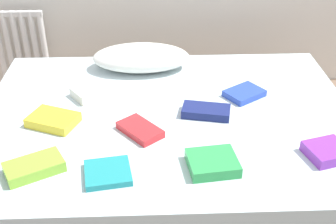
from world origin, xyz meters
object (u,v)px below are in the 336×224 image
(textbook_green, at_px, (213,163))
(textbook_yellow, at_px, (53,120))
(bed, at_px, (168,152))
(textbook_white, at_px, (91,92))
(pillow, at_px, (141,57))
(textbook_blue, at_px, (244,93))
(textbook_navy, at_px, (206,111))
(textbook_lime, at_px, (34,167))
(textbook_teal, at_px, (108,173))
(textbook_purple, at_px, (327,152))
(textbook_red, at_px, (140,130))
(radiator, at_px, (22,46))

(textbook_green, bearing_deg, textbook_yellow, 146.16)
(bed, xyz_separation_m, textbook_white, (-0.42, 0.21, 0.28))
(pillow, bearing_deg, textbook_white, -129.43)
(textbook_blue, bearing_deg, textbook_navy, -175.74)
(textbook_navy, relative_size, textbook_lime, 1.01)
(textbook_blue, height_order, textbook_white, textbook_white)
(textbook_yellow, height_order, textbook_navy, textbook_yellow)
(textbook_blue, bearing_deg, textbook_teal, -171.41)
(bed, xyz_separation_m, textbook_purple, (0.70, -0.39, 0.28))
(textbook_red, xyz_separation_m, textbook_green, (0.32, -0.28, 0.01))
(textbook_yellow, distance_m, textbook_navy, 0.78)
(bed, distance_m, textbook_teal, 0.62)
(radiator, distance_m, textbook_green, 2.07)
(bed, xyz_separation_m, textbook_lime, (-0.60, -0.45, 0.28))
(pillow, distance_m, textbook_lime, 1.09)
(textbook_green, relative_size, textbook_yellow, 0.91)
(textbook_teal, xyz_separation_m, textbook_lime, (-0.32, 0.04, 0.01))
(textbook_red, bearing_deg, textbook_teal, -62.12)
(textbook_red, distance_m, textbook_lime, 0.53)
(textbook_red, xyz_separation_m, textbook_lime, (-0.45, -0.28, 0.01))
(textbook_blue, height_order, textbook_navy, textbook_navy)
(textbook_blue, height_order, textbook_lime, textbook_lime)
(textbook_lime, relative_size, textbook_white, 1.31)
(textbook_teal, height_order, textbook_white, textbook_white)
(textbook_white, bearing_deg, textbook_lime, -140.66)
(textbook_navy, xyz_separation_m, textbook_purple, (0.51, -0.37, 0.00))
(textbook_red, distance_m, textbook_blue, 0.67)
(radiator, xyz_separation_m, textbook_lime, (0.47, -1.65, 0.14))
(textbook_navy, xyz_separation_m, textbook_lime, (-0.79, -0.43, 0.00))
(textbook_teal, relative_size, textbook_purple, 1.08)
(radiator, xyz_separation_m, textbook_green, (1.24, -1.65, 0.14))
(bed, height_order, radiator, radiator)
(textbook_blue, relative_size, textbook_navy, 0.83)
(bed, distance_m, textbook_purple, 0.85)
(textbook_green, height_order, textbook_lime, same)
(textbook_green, distance_m, textbook_teal, 0.45)
(textbook_green, relative_size, textbook_purple, 1.18)
(textbook_yellow, distance_m, textbook_purple, 1.32)
(textbook_navy, bearing_deg, textbook_purple, -24.32)
(textbook_white, bearing_deg, bed, -61.84)
(textbook_red, xyz_separation_m, textbook_blue, (0.58, 0.34, -0.00))
(textbook_teal, bearing_deg, radiator, 105.87)
(pillow, distance_m, textbook_red, 0.72)
(bed, distance_m, textbook_yellow, 0.65)
(textbook_navy, height_order, textbook_white, textbook_white)
(textbook_teal, bearing_deg, textbook_blue, 33.71)
(radiator, xyz_separation_m, textbook_yellow, (0.48, -1.27, 0.14))
(textbook_blue, bearing_deg, textbook_green, -146.67)
(textbook_yellow, bearing_deg, textbook_green, -3.86)
(textbook_green, height_order, textbook_navy, textbook_green)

